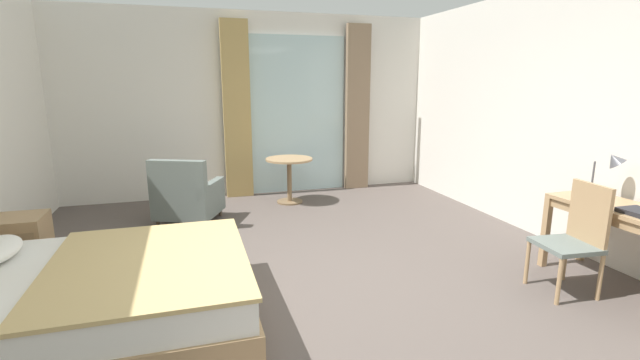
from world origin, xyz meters
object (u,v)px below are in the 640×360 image
at_px(closed_book, 640,212).
at_px(armchair_by_window, 187,198).
at_px(writing_desk, 632,220).
at_px(desk_chair, 576,234).
at_px(nightstand, 19,244).
at_px(round_cafe_table, 289,170).
at_px(bed, 89,296).
at_px(desk_lamp, 610,166).

distance_m(closed_book, armchair_by_window, 4.80).
bearing_deg(writing_desk, closed_book, -127.66).
xyz_separation_m(closed_book, armchair_by_window, (-3.54, 3.21, -0.42)).
height_order(desk_chair, armchair_by_window, desk_chair).
relative_size(nightstand, round_cafe_table, 0.78).
height_order(bed, round_cafe_table, bed).
relative_size(bed, nightstand, 4.09).
xyz_separation_m(closed_book, round_cafe_table, (-2.05, 3.81, -0.25)).
xyz_separation_m(bed, nightstand, (-0.86, 1.34, 0.01)).
distance_m(bed, armchair_by_window, 2.52).
xyz_separation_m(desk_lamp, round_cafe_table, (-2.28, 3.30, -0.53)).
bearing_deg(desk_lamp, round_cafe_table, 124.69).
distance_m(desk_chair, closed_book, 0.49).
height_order(desk_chair, round_cafe_table, desk_chair).
relative_size(bed, armchair_by_window, 2.34).
distance_m(nightstand, armchair_by_window, 1.90).
xyz_separation_m(armchair_by_window, round_cafe_table, (1.49, 0.60, 0.17)).
xyz_separation_m(nightstand, round_cafe_table, (3.05, 1.68, 0.24)).
bearing_deg(desk_lamp, closed_book, -114.91).
xyz_separation_m(nightstand, closed_book, (5.10, -2.13, 0.49)).
bearing_deg(round_cafe_table, writing_desk, -59.82).
height_order(desk_lamp, armchair_by_window, desk_lamp).
bearing_deg(writing_desk, desk_chair, 163.76).
relative_size(desk_chair, closed_book, 3.77).
height_order(closed_book, round_cafe_table, closed_book).
distance_m(desk_chair, desk_lamp, 0.82).
relative_size(armchair_by_window, round_cafe_table, 1.35).
relative_size(nightstand, desk_lamp, 1.17).
height_order(armchair_by_window, round_cafe_table, armchair_by_window).
xyz_separation_m(desk_lamp, closed_book, (-0.24, -0.51, -0.28)).
xyz_separation_m(bed, closed_book, (4.24, -0.79, 0.50)).
relative_size(nightstand, desk_chair, 0.57).
bearing_deg(closed_book, armchair_by_window, 138.82).
bearing_deg(desk_lamp, bed, 176.42).
height_order(writing_desk, desk_chair, desk_chair).
distance_m(nightstand, round_cafe_table, 3.49).
distance_m(nightstand, writing_desk, 5.58).
relative_size(bed, writing_desk, 1.64).
distance_m(desk_chair, armchair_by_window, 4.35).
bearing_deg(armchair_by_window, desk_lamp, -35.60).
height_order(bed, desk_lamp, desk_lamp).
bearing_deg(writing_desk, desk_lamp, 70.01).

